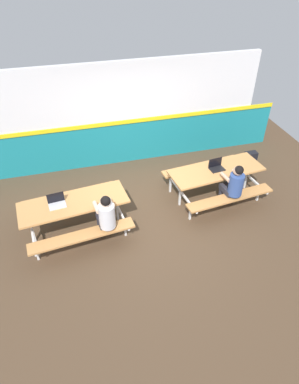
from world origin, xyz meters
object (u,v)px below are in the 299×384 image
(student_further, at_px, (233,184))
(laptop_dark, at_px, (216,167))
(picnic_table_left, at_px, (74,208))
(picnic_table_right, at_px, (216,176))
(student_nearer, at_px, (106,215))
(backpack_dark, at_px, (250,160))
(laptop_silver, at_px, (57,203))

(student_further, distance_m, laptop_dark, 0.60)
(picnic_table_left, distance_m, picnic_table_right, 3.14)
(student_nearer, bearing_deg, backpack_dark, 23.18)
(picnic_table_left, relative_size, laptop_dark, 6.25)
(student_further, xyz_separation_m, laptop_silver, (-3.56, 0.24, 0.08))
(laptop_dark, xyz_separation_m, backpack_dark, (1.39, 0.85, -0.57))
(picnic_table_left, relative_size, picnic_table_right, 1.00)
(student_nearer, bearing_deg, picnic_table_right, 17.49)
(picnic_table_right, bearing_deg, picnic_table_left, -174.29)
(laptop_silver, distance_m, backpack_dark, 4.99)
(student_further, height_order, laptop_silver, student_further)
(picnic_table_right, xyz_separation_m, student_further, (0.14, -0.54, 0.13))
(student_nearer, bearing_deg, laptop_dark, 18.23)
(student_further, bearing_deg, backpack_dark, 48.78)
(laptop_silver, xyz_separation_m, laptop_dark, (3.43, 0.35, 0.00))
(picnic_table_right, relative_size, student_further, 1.78)
(backpack_dark, bearing_deg, student_nearer, -156.82)
(student_nearer, relative_size, backpack_dark, 2.74)
(picnic_table_left, bearing_deg, picnic_table_right, 5.71)
(backpack_dark, bearing_deg, picnic_table_left, -165.13)
(student_nearer, bearing_deg, picnic_table_left, 138.20)
(picnic_table_right, relative_size, student_nearer, 1.78)
(picnic_table_left, bearing_deg, laptop_dark, 6.40)
(laptop_silver, height_order, laptop_dark, same)
(picnic_table_left, xyz_separation_m, picnic_table_right, (3.12, 0.31, 0.00))
(picnic_table_left, xyz_separation_m, student_nearer, (0.56, -0.50, 0.13))
(laptop_silver, bearing_deg, laptop_dark, 5.79)
(picnic_table_right, xyz_separation_m, laptop_dark, (0.01, 0.04, 0.21))
(picnic_table_left, relative_size, laptop_silver, 6.25)
(picnic_table_right, xyz_separation_m, backpack_dark, (1.39, 0.89, -0.36))
(picnic_table_right, height_order, laptop_dark, laptop_dark)
(picnic_table_right, distance_m, laptop_dark, 0.21)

